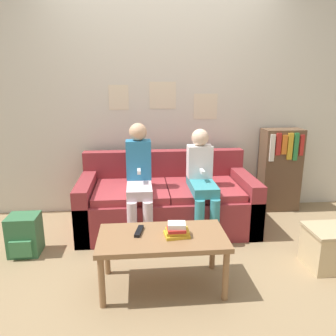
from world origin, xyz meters
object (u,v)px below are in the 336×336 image
object	(u,v)px
storage_box	(335,247)
tv_remote	(139,231)
person_right	(202,178)
bookshelf	(280,169)
coffee_table	(162,242)
couch	(167,202)
person_left	(139,176)
backpack	(25,235)

from	to	relation	value
storage_box	tv_remote	bearing A→B (deg)	-177.35
person_right	bookshelf	world-z (taller)	person_right
coffee_table	bookshelf	size ratio (longest dim) A/B	0.96
person_right	coffee_table	bearing A→B (deg)	-117.71
coffee_table	tv_remote	bearing A→B (deg)	159.49
person_right	couch	bearing A→B (deg)	148.17
person_left	tv_remote	bearing A→B (deg)	-90.71
person_left	tv_remote	xyz separation A→B (m)	(-0.01, -0.80, -0.18)
person_right	bookshelf	distance (m)	1.17
person_left	person_right	xyz separation A→B (m)	(0.60, -0.01, -0.03)
person_left	backpack	size ratio (longest dim) A/B	3.08
bookshelf	backpack	world-z (taller)	bookshelf
couch	backpack	xyz separation A→B (m)	(-1.29, -0.47, -0.08)
coffee_table	bookshelf	bearing A→B (deg)	43.52
backpack	storage_box	bearing A→B (deg)	-9.91
bookshelf	person_left	bearing A→B (deg)	-161.65
couch	tv_remote	world-z (taller)	couch
bookshelf	backpack	size ratio (longest dim) A/B	2.69
coffee_table	storage_box	distance (m)	1.43
tv_remote	backpack	distance (m)	1.15
tv_remote	backpack	size ratio (longest dim) A/B	0.49
couch	backpack	size ratio (longest dim) A/B	4.95
coffee_table	tv_remote	world-z (taller)	tv_remote
coffee_table	person_left	size ratio (longest dim) A/B	0.84
coffee_table	person_left	distance (m)	0.91
person_left	storage_box	world-z (taller)	person_left
tv_remote	bookshelf	xyz separation A→B (m)	(1.64, 1.34, 0.06)
couch	storage_box	world-z (taller)	couch
couch	person_left	distance (m)	0.48
coffee_table	person_left	world-z (taller)	person_left
person_right	tv_remote	distance (m)	1.01
couch	backpack	world-z (taller)	couch
person_left	bookshelf	xyz separation A→B (m)	(1.63, 0.54, -0.12)
person_right	backpack	size ratio (longest dim) A/B	2.90
tv_remote	couch	bearing A→B (deg)	85.44
couch	coffee_table	bearing A→B (deg)	-96.86
backpack	person_left	bearing A→B (deg)	15.37
person_right	bookshelf	size ratio (longest dim) A/B	1.08
couch	tv_remote	size ratio (longest dim) A/B	10.02
storage_box	backpack	world-z (taller)	backpack
coffee_table	person_right	bearing A→B (deg)	62.29
person_left	tv_remote	size ratio (longest dim) A/B	6.24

